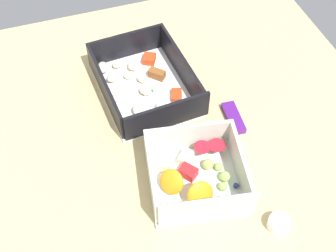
% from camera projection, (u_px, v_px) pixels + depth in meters
% --- Properties ---
extents(table_surface, '(0.80, 0.80, 0.02)m').
position_uv_depth(table_surface, '(172.00, 143.00, 0.78)').
color(table_surface, tan).
rests_on(table_surface, ground).
extents(pasta_container, '(0.22, 0.17, 0.06)m').
position_uv_depth(pasta_container, '(143.00, 83.00, 0.83)').
color(pasta_container, white).
rests_on(pasta_container, table_surface).
extents(fruit_bowl, '(0.17, 0.17, 0.06)m').
position_uv_depth(fruit_bowl, '(196.00, 174.00, 0.70)').
color(fruit_bowl, silver).
rests_on(fruit_bowl, table_surface).
extents(candy_bar, '(0.07, 0.03, 0.01)m').
position_uv_depth(candy_bar, '(233.00, 118.00, 0.79)').
color(candy_bar, '#51197A').
rests_on(candy_bar, table_surface).
extents(paper_cup_liner, '(0.03, 0.03, 0.02)m').
position_uv_depth(paper_cup_liner, '(279.00, 224.00, 0.66)').
color(paper_cup_liner, white).
rests_on(paper_cup_liner, table_surface).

